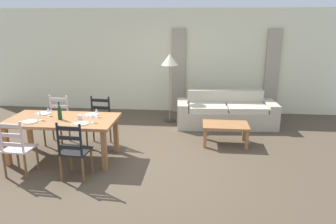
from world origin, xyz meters
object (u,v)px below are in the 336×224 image
at_px(dining_chair_near_left, 17,148).
at_px(couch, 226,113).
at_px(wine_glass_near_left, 40,114).
at_px(wine_glass_far_right, 96,111).
at_px(dining_table, 62,123).
at_px(standing_lamp, 170,64).
at_px(dining_chair_far_right, 99,121).
at_px(dining_chair_near_right, 74,151).
at_px(wine_glass_far_left, 48,110).
at_px(dining_chair_far_left, 57,120).
at_px(coffee_table, 225,127).
at_px(wine_bottle, 60,113).
at_px(wine_glass_near_right, 92,116).
at_px(coffee_cup_primary, 80,117).

xyz_separation_m(dining_chair_near_left, couch, (3.46, 2.92, -0.19)).
bearing_deg(wine_glass_near_left, wine_glass_far_right, 16.95).
relative_size(dining_table, standing_lamp, 1.16).
bearing_deg(dining_chair_far_right, dining_chair_near_right, -87.59).
xyz_separation_m(dining_chair_far_right, wine_glass_far_left, (-0.73, -0.58, 0.38)).
height_order(dining_table, dining_chair_far_left, dining_chair_far_left).
height_order(wine_glass_far_left, wine_glass_far_right, same).
distance_m(dining_chair_far_right, coffee_table, 2.52).
height_order(dining_table, wine_bottle, wine_bottle).
height_order(wine_glass_near_left, wine_glass_far_left, same).
height_order(wine_glass_near_left, standing_lamp, standing_lamp).
xyz_separation_m(wine_glass_near_right, couch, (2.41, 2.36, -0.57)).
relative_size(wine_glass_near_right, wine_glass_far_right, 1.00).
height_order(dining_chair_far_right, standing_lamp, standing_lamp).
height_order(dining_chair_far_left, standing_lamp, standing_lamp).
xyz_separation_m(wine_glass_near_right, coffee_table, (2.32, 1.14, -0.51)).
distance_m(wine_glass_far_left, coffee_table, 3.38).
xyz_separation_m(wine_glass_far_right, coffee_cup_primary, (-0.24, -0.19, -0.07)).
bearing_deg(dining_chair_near_right, dining_chair_near_left, 178.95).
bearing_deg(dining_chair_far_right, standing_lamp, 53.11).
distance_m(wine_bottle, couch, 3.81).
xyz_separation_m(dining_chair_far_right, wine_glass_far_right, (0.16, -0.57, 0.38)).
height_order(dining_chair_far_right, couch, dining_chair_far_right).
bearing_deg(wine_glass_near_left, dining_table, 20.36).
bearing_deg(dining_chair_far_left, wine_glass_far_left, -77.58).
xyz_separation_m(wine_glass_near_left, wine_glass_far_left, (0.02, 0.26, 0.00)).
bearing_deg(wine_glass_far_right, standing_lamp, 63.94).
bearing_deg(dining_chair_near_left, dining_chair_near_right, -1.05).
relative_size(wine_glass_near_right, couch, 0.07).
bearing_deg(coffee_cup_primary, wine_glass_far_left, 164.58).
height_order(wine_glass_near_left, couch, wine_glass_near_left).
height_order(wine_glass_far_right, couch, wine_glass_far_right).
height_order(wine_glass_far_left, coffee_cup_primary, wine_glass_far_left).
bearing_deg(couch, wine_bottle, -143.33).
distance_m(dining_chair_far_left, wine_bottle, 0.96).
bearing_deg(dining_chair_far_left, wine_glass_near_left, -82.79).
bearing_deg(coffee_table, dining_chair_near_left, -153.09).
bearing_deg(wine_glass_near_left, couch, 34.81).
xyz_separation_m(dining_chair_far_left, wine_glass_near_right, (1.04, -0.88, 0.38)).
distance_m(wine_glass_near_right, wine_glass_far_right, 0.31).
height_order(dining_table, coffee_table, dining_table).
distance_m(wine_bottle, standing_lamp, 3.01).
xyz_separation_m(dining_chair_near_left, coffee_cup_primary, (0.78, 0.68, 0.32)).
bearing_deg(couch, wine_glass_near_right, -135.63).
xyz_separation_m(dining_chair_far_right, wine_bottle, (-0.43, -0.77, 0.39)).
distance_m(dining_table, wine_glass_near_right, 0.66).
bearing_deg(coffee_cup_primary, standing_lamp, 61.19).
distance_m(wine_glass_near_left, wine_glass_near_right, 0.93).
height_order(wine_bottle, coffee_cup_primary, wine_bottle).
bearing_deg(dining_chair_near_right, dining_chair_far_left, 122.26).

